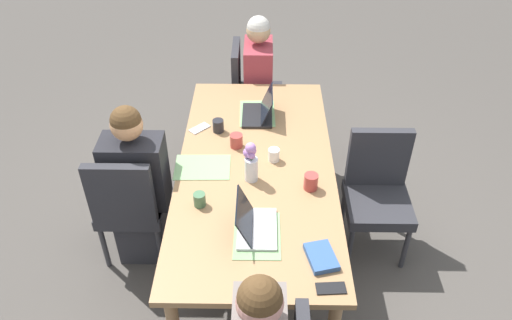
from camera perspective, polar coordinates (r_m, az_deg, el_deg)
The scene contains 21 objects.
ground_plane at distance 3.78m, azimuth -0.00°, elevation -9.26°, with size 10.00×10.00×0.00m, color #4C4742.
dining_table at distance 3.33m, azimuth -0.00°, elevation -1.60°, with size 2.14×1.02×0.72m.
chair_near_left_near at distance 3.46m, azimuth -14.21°, elevation -4.67°, with size 0.44×0.44×0.90m.
person_near_left_near at distance 3.48m, azimuth -13.06°, elevation -3.53°, with size 0.36×0.40×1.19m.
chair_head_left_left_mid at distance 4.56m, azimuth -0.74°, elevation 8.15°, with size 0.44×0.44×0.90m.
person_head_left_left_mid at distance 4.49m, azimuth 0.20°, elevation 8.06°, with size 0.40×0.36×1.19m.
chair_far_right_near at distance 3.56m, azimuth 13.60°, elevation -3.08°, with size 0.44×0.44×0.90m.
flower_vase at distance 3.09m, azimuth -0.58°, elevation -0.13°, with size 0.10×0.09×0.28m.
placemat_near_left_near at distance 3.29m, azimuth -6.07°, elevation -0.81°, with size 0.36×0.26×0.00m, color #7FAD70.
placemat_head_left_left_mid at distance 3.79m, azimuth 0.11°, elevation 5.30°, with size 0.36×0.26×0.00m, color #7FAD70.
placemat_head_right_left_far at distance 2.83m, azimuth 0.13°, elevation -8.52°, with size 0.36×0.26×0.00m, color #7FAD70.
laptop_head_right_left_far at distance 2.83m, azimuth -0.31°, elevation -7.35°, with size 0.32×0.22×0.20m.
laptop_head_left_left_mid at distance 3.73m, azimuth 0.45°, elevation 5.48°, with size 0.32×0.22×0.20m.
coffee_mug_near_left at distance 2.99m, azimuth -6.40°, elevation -4.47°, with size 0.07×0.07×0.09m, color #47704C.
coffee_mug_near_right at distance 3.58m, azimuth -4.30°, elevation 3.89°, with size 0.08×0.08×0.09m, color #232328.
coffee_mug_centre_left at distance 3.10m, azimuth 6.23°, elevation -2.46°, with size 0.09×0.09×0.10m, color #AD3D38.
coffee_mug_centre_right at distance 3.31m, azimuth 2.03°, elevation 0.59°, with size 0.08×0.08×0.09m, color white.
coffee_mug_far_left at distance 3.43m, azimuth -2.24°, elevation 2.20°, with size 0.09×0.09×0.09m, color #AD3D38.
book_red_cover at distance 2.73m, azimuth 7.39°, elevation -10.82°, with size 0.20×0.14×0.03m, color #335693.
phone_black at distance 2.62m, azimuth 8.47°, elevation -14.17°, with size 0.15×0.07×0.01m, color black.
phone_silver at distance 3.64m, azimuth -6.41°, elevation 3.58°, with size 0.15×0.07×0.01m, color silver.
Camera 1 is at (2.55, 0.04, 2.79)m, focal length 35.34 mm.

